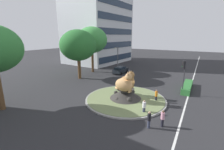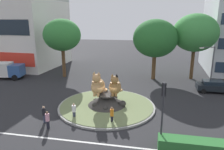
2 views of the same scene
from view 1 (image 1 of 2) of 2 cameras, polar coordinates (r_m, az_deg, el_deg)
ground_plane at (r=21.37m, az=4.92°, el=-8.91°), size 160.00×160.00×0.00m
lane_centreline at (r=19.72m, az=24.66°, el=-12.28°), size 112.00×0.20×0.01m
roundabout_island at (r=21.19m, az=4.98°, el=-7.70°), size 10.69×10.69×1.53m
cat_statue_calico at (r=19.63m, az=4.69°, el=-3.26°), size 1.59×2.57×2.65m
cat_statue_tabby at (r=21.39m, az=5.93°, el=-2.06°), size 1.48×2.42×2.41m
traffic_light_mast at (r=24.08m, az=24.70°, el=1.16°), size 0.34×0.46×4.98m
office_tower at (r=52.09m, az=-5.35°, el=21.75°), size 19.85×16.05×30.57m
clipped_hedge_strip at (r=27.69m, az=25.80°, el=-3.89°), size 6.45×1.20×0.90m
second_tree_near_tower at (r=31.07m, az=-12.28°, el=10.54°), size 6.97×6.97×9.55m
third_tree_left at (r=36.59m, az=-7.35°, el=12.58°), size 6.95×6.95×10.39m
streetlight_arm at (r=34.70m, az=1.99°, el=6.21°), size 1.97×0.45×6.04m
pedestrian_black_shirt at (r=15.30m, az=13.40°, el=-15.46°), size 0.33×0.33×1.68m
pedestrian_orange_shirt at (r=21.05m, az=15.86°, el=-7.21°), size 0.34×0.34×1.66m
pedestrian_pink_shirt at (r=15.86m, az=18.01°, el=-14.74°), size 0.36×0.36×1.66m
pedestrian_white_shirt at (r=17.75m, az=11.66°, el=-11.27°), size 0.39×0.39×1.58m
sedan_on_far_lane at (r=35.46m, az=3.08°, el=1.89°), size 4.45×2.16×1.58m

